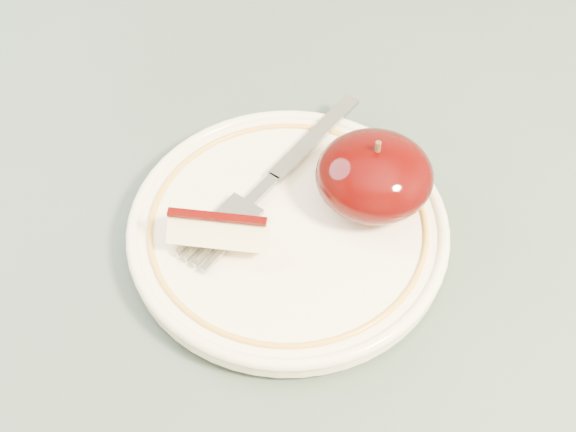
# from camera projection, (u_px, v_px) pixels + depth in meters

# --- Properties ---
(table) EXTENTS (0.90, 0.90, 0.75)m
(table) POSITION_uv_depth(u_px,v_px,m) (218.00, 311.00, 0.64)
(table) COLOR brown
(table) RESTS_ON ground
(plate) EXTENTS (0.23, 0.23, 0.02)m
(plate) POSITION_uv_depth(u_px,v_px,m) (288.00, 228.00, 0.56)
(plate) COLOR white
(plate) RESTS_ON table
(apple_half) EXTENTS (0.08, 0.08, 0.06)m
(apple_half) POSITION_uv_depth(u_px,v_px,m) (374.00, 176.00, 0.55)
(apple_half) COLOR black
(apple_half) RESTS_ON plate
(apple_wedge) EXTENTS (0.07, 0.03, 0.03)m
(apple_wedge) POSITION_uv_depth(u_px,v_px,m) (219.00, 231.00, 0.54)
(apple_wedge) COLOR #FFF5BB
(apple_wedge) RESTS_ON plate
(fork) EXTENTS (0.12, 0.17, 0.00)m
(fork) POSITION_uv_depth(u_px,v_px,m) (273.00, 179.00, 0.58)
(fork) COLOR gray
(fork) RESTS_ON plate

